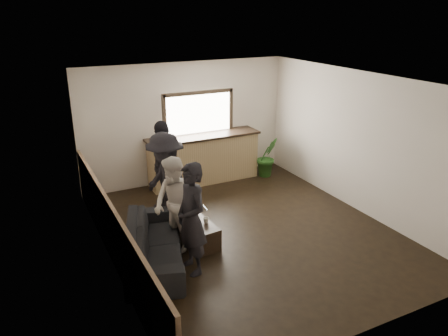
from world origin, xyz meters
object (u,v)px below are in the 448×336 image
cup_a (188,219)px  person_c (166,183)px  person_a (192,219)px  person_d (164,165)px  coffee_table (196,233)px  potted_plant (267,157)px  sofa (154,243)px  bar_counter (203,156)px  cup_b (206,220)px  person_b (175,205)px

cup_a → person_c: size_ratio=0.07×
person_a → person_d: 2.46m
person_c → coffee_table: bearing=13.4°
coffee_table → potted_plant: potted_plant is taller
person_c → person_d: 1.02m
sofa → person_a: 0.91m
cup_a → potted_plant: potted_plant is taller
bar_counter → cup_b: bar_counter is taller
cup_a → sofa: bearing=-156.3°
coffee_table → person_a: person_a is taller
coffee_table → cup_a: size_ratio=7.11×
coffee_table → cup_a: cup_a is taller
cup_a → cup_b: cup_a is taller
cup_b → potted_plant: size_ratio=0.11×
cup_b → person_a: (-0.54, -0.67, 0.45)m
coffee_table → cup_b: 0.31m
coffee_table → person_d: person_d is taller
person_a → potted_plant: bearing=128.0°
cup_b → person_d: person_d is taller
person_c → bar_counter: bearing=133.1°
cup_b → potted_plant: (2.72, 2.36, 0.04)m
coffee_table → person_c: (-0.27, 0.71, 0.74)m
person_b → person_d: (0.40, 1.69, 0.10)m
potted_plant → person_b: (-3.25, -2.29, 0.33)m
coffee_table → cup_a: bearing=131.9°
person_a → person_b: 0.74m
bar_counter → person_d: (-1.30, -0.97, 0.29)m
sofa → potted_plant: potted_plant is taller
sofa → cup_b: sofa is taller
sofa → person_b: size_ratio=1.35×
person_c → cup_a: bearing=8.2°
bar_counter → cup_a: 2.93m
person_c → person_d: bearing=155.7°
bar_counter → person_d: size_ratio=1.46×
person_b → bar_counter: bearing=130.6°
person_d → cup_b: bearing=34.8°
bar_counter → cup_a: bar_counter is taller
person_b → person_d: 1.74m
cup_a → person_b: 0.47m
bar_counter → person_b: 3.17m
cup_a → person_b: (-0.27, -0.12, 0.37)m
coffee_table → person_d: bearing=89.3°
bar_counter → person_b: bearing=-122.6°
person_b → person_a: bearing=-16.7°
bar_counter → sofa: size_ratio=1.21×
potted_plant → person_a: size_ratio=0.54×
person_a → person_d: (0.40, 2.43, 0.03)m
person_d → bar_counter: bearing=157.0°
potted_plant → person_c: bearing=-153.4°
bar_counter → cup_b: 2.98m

